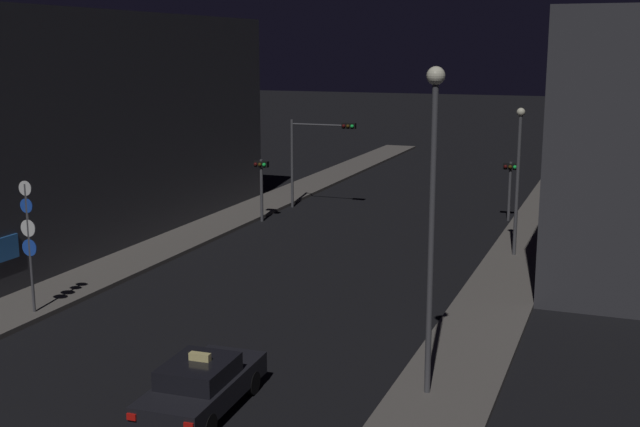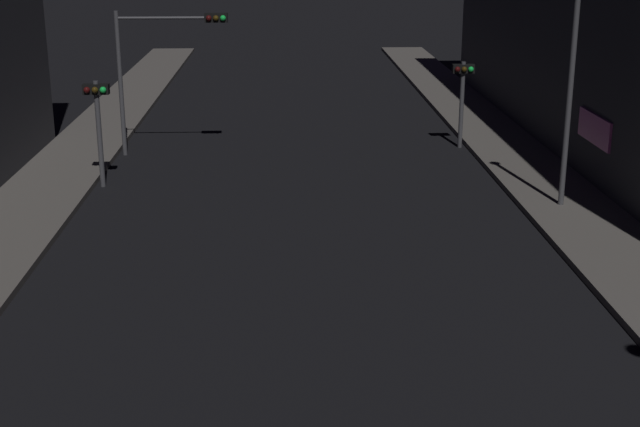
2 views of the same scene
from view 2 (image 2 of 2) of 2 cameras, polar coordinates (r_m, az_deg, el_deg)
name	(u,v)px [view 2 (image 2 of 2)]	position (r m, az deg, el deg)	size (l,w,h in m)	color
sidewalk_left	(64,170)	(31.40, -16.00, 2.68)	(2.79, 65.31, 0.18)	#5B5651
sidewalk_right	(524,165)	(31.63, 12.90, 3.03)	(2.79, 65.31, 0.18)	#5B5651
traffic_light_overhead	(161,52)	(32.52, -10.09, 10.12)	(3.95, 0.41, 5.15)	#47474C
traffic_light_left_kerb	(97,111)	(28.81, -14.00, 6.36)	(0.80, 0.42, 3.37)	#47474C
traffic_light_right_kerb	(463,86)	(33.77, 9.08, 8.04)	(0.80, 0.41, 3.22)	#47474C
street_lamp_far_block	(572,72)	(26.14, 15.74, 8.66)	(0.37, 0.37, 6.51)	#47474C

